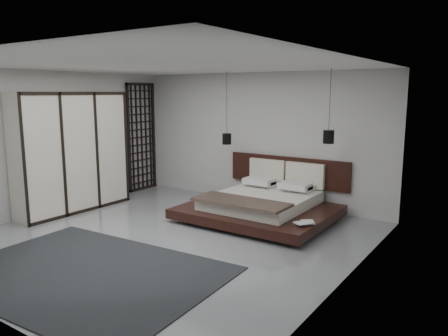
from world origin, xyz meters
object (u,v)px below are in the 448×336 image
Objects in this scene: bed at (262,204)px; pendant_right at (329,137)px; pendant_left at (227,139)px; wardrobe at (72,152)px; rug at (85,273)px; lattice_screen at (142,137)px.

pendant_right is at bearing 20.57° from bed.
bed is at bearing -20.57° from pendant_left.
wardrobe is (-4.55, -2.08, -0.40)m from pendant_right.
wardrobe is at bearing -138.39° from pendant_left.
wardrobe is at bearing 144.91° from rug.
rug is at bearing -35.09° from wardrobe.
bed reaches higher than rug.
pendant_right is (1.10, 0.41, 1.31)m from bed.
lattice_screen reaches higher than bed.
pendant_left reaches higher than rug.
wardrobe is (-2.34, -2.08, -0.23)m from pendant_left.
lattice_screen is 0.73× the size of rug.
pendant_right is 0.54× the size of wardrobe.
lattice_screen is 1.07× the size of wardrobe.
pendant_right reaches higher than bed.
pendant_left is at bearing 180.00° from pendant_right.
wardrobe is (0.25, -2.21, -0.10)m from lattice_screen.
pendant_right is 0.37× the size of rug.
wardrobe is 3.58m from rug.
bed is 2.02× the size of pendant_right.
wardrobe is at bearing -154.17° from bed.
rug is (-1.78, -4.03, -1.59)m from pendant_right.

